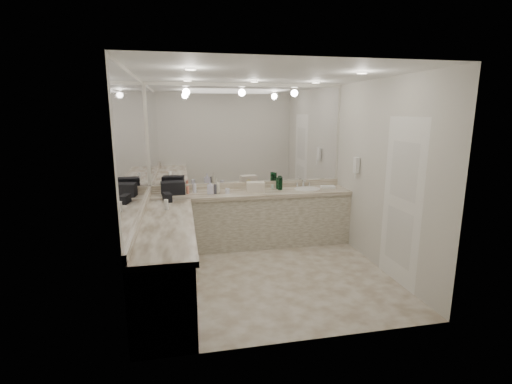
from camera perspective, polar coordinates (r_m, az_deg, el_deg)
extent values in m
plane|color=beige|center=(5.13, 1.83, -12.61)|extent=(3.20, 3.20, 0.00)
plane|color=white|center=(4.68, 2.06, 17.69)|extent=(3.20, 3.20, 0.00)
cube|color=beige|center=(6.18, -1.30, 4.29)|extent=(3.20, 0.02, 2.60)
cube|color=beige|center=(4.64, -17.68, 1.02)|extent=(0.02, 3.00, 2.60)
cube|color=beige|center=(5.33, 18.92, 2.35)|extent=(0.02, 3.00, 2.60)
cube|color=beige|center=(6.08, -0.75, -4.33)|extent=(3.20, 0.60, 0.84)
cube|color=beige|center=(5.96, -0.75, -0.21)|extent=(3.20, 0.64, 0.06)
cube|color=beige|center=(4.57, -13.54, -10.42)|extent=(0.60, 2.40, 0.84)
cube|color=beige|center=(4.42, -13.70, -5.02)|extent=(0.64, 2.42, 0.06)
cube|color=beige|center=(6.22, -1.25, 1.08)|extent=(3.20, 0.04, 0.10)
cube|color=beige|center=(4.71, -17.16, -3.15)|extent=(0.04, 3.00, 0.10)
cube|color=white|center=(6.12, -1.30, 8.68)|extent=(3.12, 0.01, 1.55)
cube|color=white|center=(4.57, -17.92, 6.88)|extent=(0.01, 2.92, 1.55)
cylinder|color=white|center=(6.21, 7.88, 0.42)|extent=(0.44, 0.44, 0.03)
cube|color=silver|center=(6.39, 7.28, 1.46)|extent=(0.24, 0.16, 0.14)
cube|color=white|center=(5.91, 15.17, 3.99)|extent=(0.06, 0.10, 0.24)
cube|color=white|center=(4.96, 21.48, -1.51)|extent=(0.02, 0.82, 2.10)
cube|color=black|center=(5.88, -12.67, 0.60)|extent=(0.37, 0.26, 0.20)
cube|color=black|center=(5.44, -13.49, -0.80)|extent=(0.15, 0.23, 0.12)
cube|color=beige|center=(5.93, -0.07, 0.83)|extent=(0.30, 0.21, 0.16)
cube|color=white|center=(6.33, 11.02, 0.76)|extent=(0.24, 0.17, 0.04)
cylinder|color=white|center=(4.97, -13.65, -1.94)|extent=(0.06, 0.06, 0.13)
imported|color=beige|center=(5.84, -5.98, 0.87)|extent=(0.10, 0.10, 0.22)
imported|color=silver|center=(5.81, -7.03, 0.75)|extent=(0.11, 0.11, 0.21)
imported|color=#DBD384|center=(5.98, -0.35, 0.89)|extent=(0.12, 0.12, 0.16)
cylinder|color=#165730|center=(6.17, 3.66, 1.51)|extent=(0.06, 0.06, 0.22)
cylinder|color=#165730|center=(6.07, 3.76, 1.30)|extent=(0.07, 0.07, 0.21)
cylinder|color=#165730|center=(6.16, 3.39, 1.37)|extent=(0.06, 0.06, 0.19)
cylinder|color=silver|center=(5.95, -9.46, 0.59)|extent=(0.06, 0.06, 0.14)
cylinder|color=silver|center=(6.00, -0.11, 0.51)|extent=(0.04, 0.04, 0.07)
cylinder|color=#3F3F4C|center=(5.81, -6.28, 0.44)|extent=(0.04, 0.04, 0.15)
cylinder|color=#E57F66|center=(5.88, -10.46, 0.31)|extent=(0.05, 0.05, 0.12)
cylinder|color=#E57F66|center=(5.91, -12.92, 0.02)|extent=(0.06, 0.06, 0.07)
cylinder|color=silver|center=(5.82, -4.42, 0.16)|extent=(0.07, 0.07, 0.08)
cylinder|color=silver|center=(6.16, 2.55, 0.81)|extent=(0.04, 0.04, 0.07)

